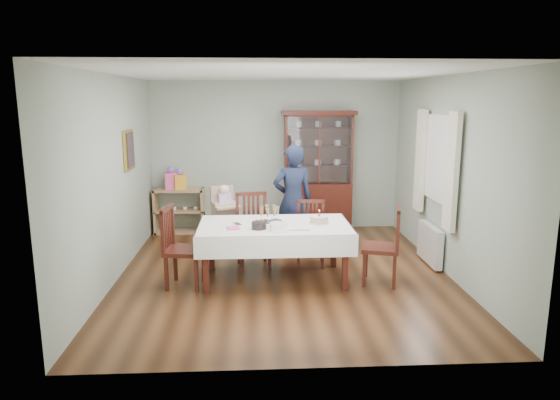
{
  "coord_description": "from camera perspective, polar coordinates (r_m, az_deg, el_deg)",
  "views": [
    {
      "loc": [
        -0.41,
        -6.58,
        2.39
      ],
      "look_at": [
        -0.04,
        0.2,
        1.0
      ],
      "focal_mm": 32.0,
      "sensor_mm": 36.0,
      "label": 1
    }
  ],
  "objects": [
    {
      "name": "chair_end_right",
      "position": [
        6.71,
        11.54,
        -6.77
      ],
      "size": [
        0.57,
        0.57,
        1.03
      ],
      "rotation": [
        0.0,
        0.0,
        -1.86
      ],
      "color": "#461811",
      "rests_on": "floor"
    },
    {
      "name": "floor",
      "position": [
        7.01,
        0.44,
        -8.37
      ],
      "size": [
        5.0,
        5.0,
        0.0
      ],
      "primitive_type": "plane",
      "color": "#593319",
      "rests_on": "ground"
    },
    {
      "name": "woman",
      "position": [
        7.66,
        1.48,
        -0.02
      ],
      "size": [
        0.68,
        0.51,
        1.7
      ],
      "primitive_type": "imported",
      "rotation": [
        0.0,
        0.0,
        3.31
      ],
      "color": "black",
      "rests_on": "floor"
    },
    {
      "name": "chair_far_left",
      "position": [
        7.23,
        -3.04,
        -5.16
      ],
      "size": [
        0.54,
        0.54,
        1.05
      ],
      "rotation": [
        0.0,
        0.0,
        0.15
      ],
      "color": "#461811",
      "rests_on": "floor"
    },
    {
      "name": "radiator",
      "position": [
        7.63,
        16.76,
        -4.83
      ],
      "size": [
        0.1,
        0.8,
        0.55
      ],
      "primitive_type": "cube",
      "color": "white",
      "rests_on": "floor"
    },
    {
      "name": "cutlery",
      "position": [
        6.6,
        -5.19,
        -2.73
      ],
      "size": [
        0.15,
        0.18,
        0.01
      ],
      "primitive_type": null,
      "rotation": [
        0.0,
        0.0,
        0.42
      ],
      "color": "silver",
      "rests_on": "dining_table"
    },
    {
      "name": "curtain_left",
      "position": [
        6.83,
        19.05,
        3.02
      ],
      "size": [
        0.07,
        0.3,
        1.55
      ],
      "primitive_type": "cube",
      "color": "silver",
      "rests_on": "room_shell"
    },
    {
      "name": "room_shell",
      "position": [
        7.16,
        0.19,
        6.06
      ],
      "size": [
        5.0,
        5.0,
        5.0
      ],
      "color": "#9EAA99",
      "rests_on": "floor"
    },
    {
      "name": "birthday_cake",
      "position": [
        6.62,
        4.49,
        -2.29
      ],
      "size": [
        0.27,
        0.27,
        0.19
      ],
      "color": "white",
      "rests_on": "dining_table"
    },
    {
      "name": "gift_bag_pink",
      "position": [
        9.07,
        -12.34,
        2.34
      ],
      "size": [
        0.24,
        0.19,
        0.41
      ],
      "color": "#E55497",
      "rests_on": "sideboard"
    },
    {
      "name": "sideboard",
      "position": [
        9.18,
        -11.42,
        -1.2
      ],
      "size": [
        0.9,
        0.38,
        0.8
      ],
      "color": "tan",
      "rests_on": "floor"
    },
    {
      "name": "picture_frame",
      "position": [
        7.64,
        -16.88,
        5.5
      ],
      "size": [
        0.04,
        0.48,
        0.58
      ],
      "primitive_type": "cube",
      "color": "gold",
      "rests_on": "room_shell"
    },
    {
      "name": "dining_table",
      "position": [
        6.68,
        -0.64,
        -5.91
      ],
      "size": [
        2.0,
        1.15,
        0.76
      ],
      "rotation": [
        0.0,
        0.0,
        0.0
      ],
      "color": "#461811",
      "rests_on": "floor"
    },
    {
      "name": "cake_knife",
      "position": [
        6.27,
        2.26,
        -3.46
      ],
      "size": [
        0.26,
        0.03,
        0.01
      ],
      "primitive_type": "cube",
      "rotation": [
        0.0,
        0.0,
        -0.01
      ],
      "color": "silver",
      "rests_on": "dining_table"
    },
    {
      "name": "china_cabinet",
      "position": [
        9.0,
        4.34,
        3.43
      ],
      "size": [
        1.3,
        0.48,
        2.18
      ],
      "color": "#461811",
      "rests_on": "floor"
    },
    {
      "name": "champagne_tray",
      "position": [
        6.64,
        -1.25,
        -2.06
      ],
      "size": [
        0.37,
        0.37,
        0.22
      ],
      "color": "silver",
      "rests_on": "dining_table"
    },
    {
      "name": "chair_far_right",
      "position": [
        7.29,
        3.5,
        -5.32
      ],
      "size": [
        0.46,
        0.46,
        0.93
      ],
      "rotation": [
        0.0,
        0.0,
        -0.11
      ],
      "color": "#461811",
      "rests_on": "floor"
    },
    {
      "name": "napkin_stack",
      "position": [
        6.38,
        -5.38,
        -3.2
      ],
      "size": [
        0.17,
        0.17,
        0.02
      ],
      "primitive_type": "cube",
      "rotation": [
        0.0,
        0.0,
        0.21
      ],
      "color": "#E55497",
      "rests_on": "dining_table"
    },
    {
      "name": "gift_bag_orange",
      "position": [
        9.05,
        -11.39,
        2.27
      ],
      "size": [
        0.24,
        0.21,
        0.37
      ],
      "color": "orange",
      "rests_on": "sideboard"
    },
    {
      "name": "chair_end_left",
      "position": [
        6.58,
        -10.95,
        -7.09
      ],
      "size": [
        0.53,
        0.53,
        1.04
      ],
      "rotation": [
        0.0,
        0.0,
        1.43
      ],
      "color": "#461811",
      "rests_on": "floor"
    },
    {
      "name": "curtain_right",
      "position": [
        7.98,
        15.75,
        4.36
      ],
      "size": [
        0.07,
        0.3,
        1.55
      ],
      "primitive_type": "cube",
      "color": "silver",
      "rests_on": "room_shell"
    },
    {
      "name": "plate_stack_dark",
      "position": [
        6.35,
        -2.42,
        -2.91
      ],
      "size": [
        0.24,
        0.24,
        0.09
      ],
      "primitive_type": "cylinder",
      "rotation": [
        0.0,
        0.0,
        0.35
      ],
      "color": "black",
      "rests_on": "dining_table"
    },
    {
      "name": "window",
      "position": [
        7.41,
        17.75,
        4.5
      ],
      "size": [
        0.04,
        1.02,
        1.22
      ],
      "primitive_type": "cube",
      "color": "white",
      "rests_on": "room_shell"
    },
    {
      "name": "plate_stack_white",
      "position": [
        6.26,
        -0.18,
        -3.08
      ],
      "size": [
        0.25,
        0.25,
        0.1
      ],
      "primitive_type": "cylinder",
      "rotation": [
        0.0,
        0.0,
        -0.13
      ],
      "color": "white",
      "rests_on": "dining_table"
    },
    {
      "name": "high_chair",
      "position": [
        7.82,
        -6.31,
        -3.08
      ],
      "size": [
        0.61,
        0.61,
        1.09
      ],
      "rotation": [
        0.0,
        0.0,
        0.32
      ],
      "color": "black",
      "rests_on": "floor"
    }
  ]
}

